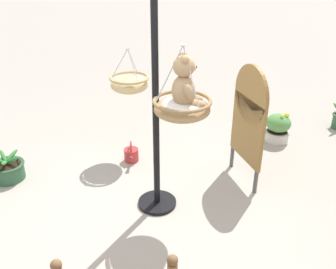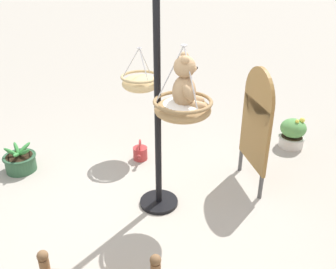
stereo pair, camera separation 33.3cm
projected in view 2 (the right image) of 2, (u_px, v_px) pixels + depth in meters
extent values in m
plane|color=#A8A093|center=(159.00, 216.00, 4.10)|extent=(40.00, 40.00, 0.00)
cylinder|color=black|center=(158.00, 111.00, 3.77)|extent=(0.07, 0.07, 2.35)
cylinder|color=black|center=(159.00, 202.00, 4.30)|extent=(0.44, 0.44, 0.04)
ellipsoid|color=#A37F51|center=(183.00, 110.00, 3.60)|extent=(0.56, 0.56, 0.19)
torus|color=olive|center=(183.00, 102.00, 3.57)|extent=(0.58, 0.58, 0.04)
ellipsoid|color=silver|center=(183.00, 108.00, 3.60)|extent=(0.49, 0.49, 0.15)
cylinder|color=#B7B7BC|center=(191.00, 78.00, 3.34)|extent=(0.24, 0.14, 0.55)
cylinder|color=#B7B7BC|center=(190.00, 71.00, 3.54)|extent=(0.24, 0.14, 0.55)
cylinder|color=#B7B7BC|center=(170.00, 74.00, 3.44)|extent=(0.01, 0.27, 0.55)
torus|color=#B7B7BC|center=(184.00, 45.00, 3.32)|extent=(0.06, 0.06, 0.01)
ellipsoid|color=tan|center=(184.00, 92.00, 3.52)|extent=(0.27, 0.23, 0.32)
sphere|color=tan|center=(185.00, 67.00, 3.41)|extent=(0.22, 0.22, 0.21)
ellipsoid|color=tan|center=(193.00, 68.00, 3.42)|extent=(0.10, 0.08, 0.07)
sphere|color=black|center=(196.00, 68.00, 3.41)|extent=(0.03, 0.03, 0.03)
sphere|color=tan|center=(185.00, 56.00, 3.44)|extent=(0.08, 0.08, 0.08)
sphere|color=tan|center=(185.00, 60.00, 3.31)|extent=(0.08, 0.08, 0.08)
ellipsoid|color=tan|center=(187.00, 83.00, 3.63)|extent=(0.09, 0.16, 0.20)
ellipsoid|color=tan|center=(188.00, 93.00, 3.38)|extent=(0.09, 0.16, 0.20)
ellipsoid|color=tan|center=(195.00, 100.00, 3.64)|extent=(0.10, 0.18, 0.10)
ellipsoid|color=tan|center=(196.00, 106.00, 3.51)|extent=(0.10, 0.18, 0.10)
ellipsoid|color=tan|center=(141.00, 84.00, 4.95)|extent=(0.50, 0.50, 0.21)
torus|color=tan|center=(140.00, 77.00, 4.91)|extent=(0.53, 0.53, 0.04)
cylinder|color=#B7B7BC|center=(144.00, 65.00, 4.73)|extent=(0.22, 0.13, 0.39)
cylinder|color=#B7B7BC|center=(145.00, 61.00, 4.91)|extent=(0.22, 0.13, 0.39)
cylinder|color=#B7B7BC|center=(131.00, 63.00, 4.82)|extent=(0.01, 0.24, 0.39)
torus|color=#B7B7BC|center=(139.00, 48.00, 4.74)|extent=(0.06, 0.06, 0.01)
sphere|color=brown|center=(155.00, 260.00, 2.76)|extent=(0.09, 0.09, 0.09)
sphere|color=brown|center=(42.00, 256.00, 2.79)|extent=(0.09, 0.09, 0.09)
cylinder|color=beige|center=(291.00, 141.00, 5.51)|extent=(0.35, 0.35, 0.16)
torus|color=#BCB7AE|center=(292.00, 137.00, 5.47)|extent=(0.39, 0.39, 0.03)
cylinder|color=#382819|center=(292.00, 137.00, 5.48)|extent=(0.31, 0.31, 0.03)
ellipsoid|color=#56934C|center=(293.00, 128.00, 5.41)|extent=(0.37, 0.37, 0.27)
sphere|color=#E5DB4C|center=(297.00, 121.00, 5.28)|extent=(0.06, 0.06, 0.06)
sphere|color=#E5DB4C|center=(302.00, 120.00, 5.33)|extent=(0.08, 0.08, 0.08)
cylinder|color=#2D5638|center=(21.00, 163.00, 4.90)|extent=(0.39, 0.39, 0.22)
torus|color=#294E32|center=(19.00, 156.00, 4.85)|extent=(0.43, 0.43, 0.03)
cylinder|color=#382819|center=(19.00, 157.00, 4.86)|extent=(0.34, 0.34, 0.03)
ellipsoid|color=#38843D|center=(16.00, 155.00, 4.73)|extent=(0.22, 0.08, 0.13)
ellipsoid|color=#38843D|center=(24.00, 152.00, 4.80)|extent=(0.11, 0.21, 0.15)
ellipsoid|color=#38843D|center=(24.00, 148.00, 4.89)|extent=(0.21, 0.16, 0.12)
ellipsoid|color=#38843D|center=(16.00, 148.00, 4.89)|extent=(0.21, 0.16, 0.14)
ellipsoid|color=#38843D|center=(11.00, 152.00, 4.81)|extent=(0.08, 0.21, 0.17)
cube|color=olive|center=(255.00, 134.00, 4.36)|extent=(0.70, 0.19, 0.80)
cylinder|color=olive|center=(259.00, 98.00, 4.16)|extent=(0.70, 0.19, 0.71)
cylinder|color=#4C4C4C|center=(241.00, 160.00, 4.89)|extent=(0.05, 0.05, 0.30)
cylinder|color=#4C4C4C|center=(261.00, 187.00, 4.34)|extent=(0.05, 0.05, 0.30)
cylinder|color=#B23333|center=(140.00, 153.00, 5.17)|extent=(0.20, 0.20, 0.18)
cylinder|color=#B23333|center=(139.00, 157.00, 5.03)|extent=(0.17, 0.04, 0.14)
sphere|color=maroon|center=(139.00, 157.00, 4.94)|extent=(0.06, 0.06, 0.06)
torus|color=#B23333|center=(140.00, 145.00, 5.11)|extent=(0.16, 0.02, 0.16)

